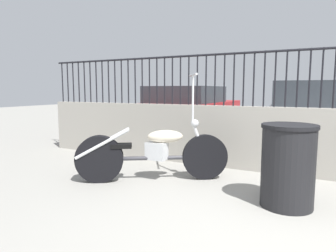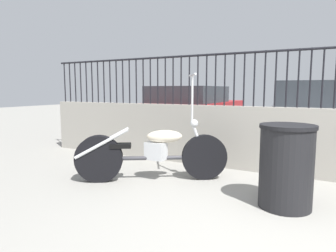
{
  "view_description": "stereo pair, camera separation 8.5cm",
  "coord_description": "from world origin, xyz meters",
  "px_view_note": "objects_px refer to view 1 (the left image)",
  "views": [
    {
      "loc": [
        0.18,
        -2.46,
        1.26
      ],
      "look_at": [
        -1.93,
        1.63,
        0.7
      ],
      "focal_mm": 32.0,
      "sensor_mm": 36.0,
      "label": 1
    },
    {
      "loc": [
        0.25,
        -2.42,
        1.26
      ],
      "look_at": [
        -1.93,
        1.63,
        0.7
      ],
      "focal_mm": 32.0,
      "sensor_mm": 36.0,
      "label": 2
    }
  ],
  "objects_px": {
    "motorcycle_dark_grey": "(145,153)",
    "trash_bin": "(288,166)",
    "car_white": "(311,115)",
    "car_red": "(188,111)"
  },
  "relations": [
    {
      "from": "motorcycle_dark_grey",
      "to": "car_white",
      "type": "bearing_deg",
      "value": 30.81
    },
    {
      "from": "motorcycle_dark_grey",
      "to": "car_white",
      "type": "height_order",
      "value": "motorcycle_dark_grey"
    },
    {
      "from": "car_white",
      "to": "motorcycle_dark_grey",
      "type": "bearing_deg",
      "value": 147.13
    },
    {
      "from": "trash_bin",
      "to": "car_white",
      "type": "xyz_separation_m",
      "value": [
        0.09,
        3.9,
        0.26
      ]
    },
    {
      "from": "car_red",
      "to": "car_white",
      "type": "distance_m",
      "value": 2.97
    },
    {
      "from": "trash_bin",
      "to": "car_red",
      "type": "bearing_deg",
      "value": 126.06
    },
    {
      "from": "trash_bin",
      "to": "car_red",
      "type": "distance_m",
      "value": 4.89
    },
    {
      "from": "car_white",
      "to": "car_red",
      "type": "bearing_deg",
      "value": 83.07
    },
    {
      "from": "motorcycle_dark_grey",
      "to": "trash_bin",
      "type": "relative_size",
      "value": 2.06
    },
    {
      "from": "motorcycle_dark_grey",
      "to": "trash_bin",
      "type": "bearing_deg",
      "value": -34.8
    }
  ]
}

